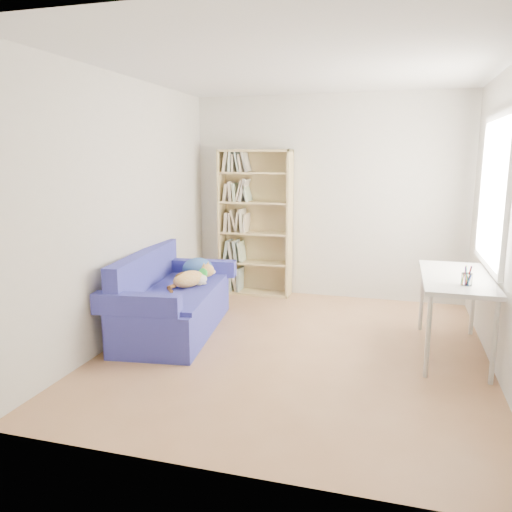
{
  "coord_description": "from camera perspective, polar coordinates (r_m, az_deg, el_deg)",
  "views": [
    {
      "loc": [
        0.87,
        -4.46,
        1.81
      ],
      "look_at": [
        -0.45,
        0.21,
        0.85
      ],
      "focal_mm": 35.0,
      "sensor_mm": 36.0,
      "label": 1
    }
  ],
  "objects": [
    {
      "name": "ground",
      "position": [
        4.9,
        4.51,
        -10.56
      ],
      "size": [
        4.0,
        4.0,
        0.0
      ],
      "primitive_type": "plane",
      "color": "#986A44",
      "rests_on": "ground"
    },
    {
      "name": "room_shell",
      "position": [
        4.57,
        6.14,
        8.91
      ],
      "size": [
        3.54,
        4.04,
        2.62
      ],
      "color": "silver",
      "rests_on": "ground"
    },
    {
      "name": "sofa",
      "position": [
        5.36,
        -9.52,
        -5.09
      ],
      "size": [
        1.02,
        1.81,
        0.85
      ],
      "rotation": [
        0.0,
        0.0,
        0.13
      ],
      "color": "navy",
      "rests_on": "ground"
    },
    {
      "name": "bookshelf",
      "position": [
        6.62,
        -0.08,
        3.11
      ],
      "size": [
        0.96,
        0.3,
        1.91
      ],
      "color": "tan",
      "rests_on": "ground"
    },
    {
      "name": "desk",
      "position": [
        4.93,
        21.88,
        -2.87
      ],
      "size": [
        0.6,
        1.32,
        0.75
      ],
      "color": "silver",
      "rests_on": "ground"
    },
    {
      "name": "pen_cup",
      "position": [
        4.58,
        22.95,
        -2.31
      ],
      "size": [
        0.09,
        0.09,
        0.17
      ],
      "color": "white",
      "rests_on": "desk"
    }
  ]
}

